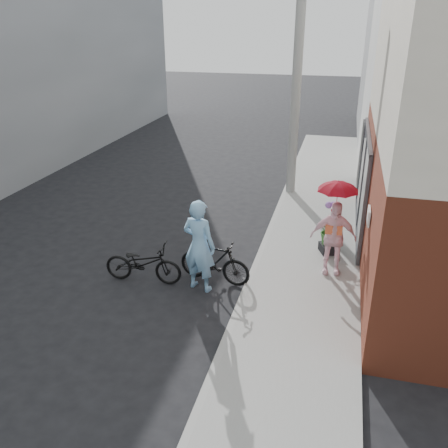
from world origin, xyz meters
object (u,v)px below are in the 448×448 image
at_px(officer, 199,246).
at_px(kimono_woman, 333,238).
at_px(utility_pole, 297,81).
at_px(bike_left, 143,263).
at_px(planter, 329,248).
at_px(bike_right, 215,261).

bearing_deg(officer, kimono_woman, -141.38).
distance_m(utility_pole, kimono_woman, 5.79).
xyz_separation_m(bike_left, kimono_woman, (3.83, 1.18, 0.50)).
distance_m(officer, kimono_woman, 2.83).
relative_size(utility_pole, planter, 17.53).
height_order(bike_right, planter, bike_right).
xyz_separation_m(utility_pole, bike_right, (-0.90, -5.79, -3.02)).
bearing_deg(planter, bike_left, -150.65).
bearing_deg(planter, kimono_woman, -85.95).
xyz_separation_m(utility_pole, officer, (-1.12, -6.13, -2.52)).
relative_size(bike_right, planter, 3.97).
bearing_deg(utility_pole, officer, -100.39).
bearing_deg(utility_pole, kimono_woman, -73.63).
height_order(officer, kimono_woman, officer).
height_order(bike_left, kimono_woman, kimono_woman).
bearing_deg(planter, utility_pole, 109.06).
bearing_deg(planter, officer, -140.42).
bearing_deg(utility_pole, planter, -70.94).
distance_m(bike_left, bike_right, 1.51).
height_order(utility_pole, officer, utility_pole).
bearing_deg(kimono_woman, bike_right, -165.98).
relative_size(utility_pole, bike_right, 4.42).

